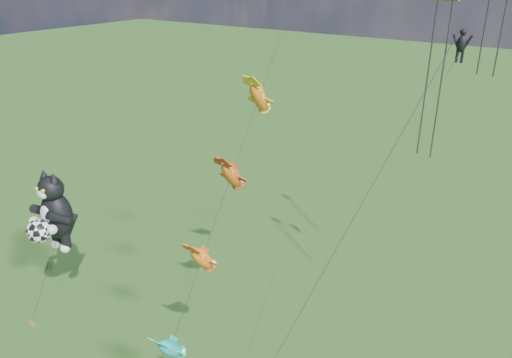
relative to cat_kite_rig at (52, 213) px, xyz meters
The scene contains 4 objects.
ground 9.10m from the cat_kite_rig, 46.97° to the right, with size 300.00×300.00×0.00m, color #163E0F.
cat_kite_rig is the anchor object (origin of this frame).
fish_windsock_rig 13.41m from the cat_kite_rig, ahead, with size 1.82×15.91×19.14m.
parafoil_rig 26.64m from the cat_kite_rig, 23.44° to the left, with size 7.22×16.51×26.65m.
Camera 1 is at (24.43, -12.98, 22.87)m, focal length 35.00 mm.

